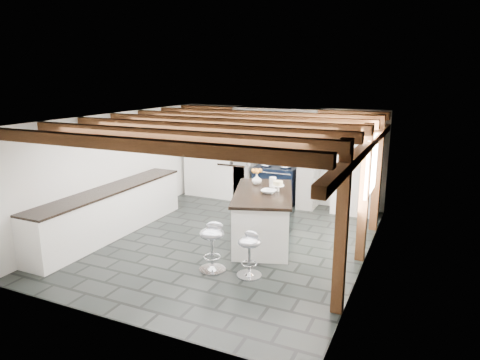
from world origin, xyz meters
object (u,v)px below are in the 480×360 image
at_px(bar_stool_near, 250,249).
at_px(bar_stool_far, 212,241).
at_px(kitchen_island, 263,216).
at_px(range_cooker, 275,185).

height_order(bar_stool_near, bar_stool_far, bar_stool_far).
height_order(kitchen_island, bar_stool_near, kitchen_island).
bearing_deg(bar_stool_near, kitchen_island, 113.60).
relative_size(range_cooker, bar_stool_near, 1.39).
height_order(kitchen_island, bar_stool_far, kitchen_island).
bearing_deg(range_cooker, kitchen_island, -75.32).
relative_size(kitchen_island, bar_stool_far, 2.75).
bearing_deg(bar_stool_far, range_cooker, 73.17).
relative_size(kitchen_island, bar_stool_near, 3.04).
xyz_separation_m(kitchen_island, bar_stool_near, (0.33, -1.39, -0.05)).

